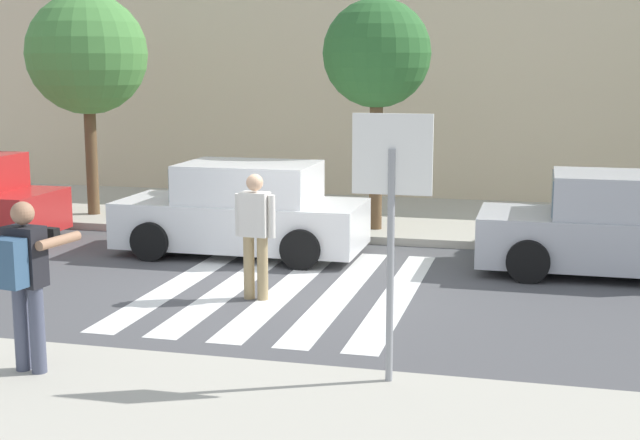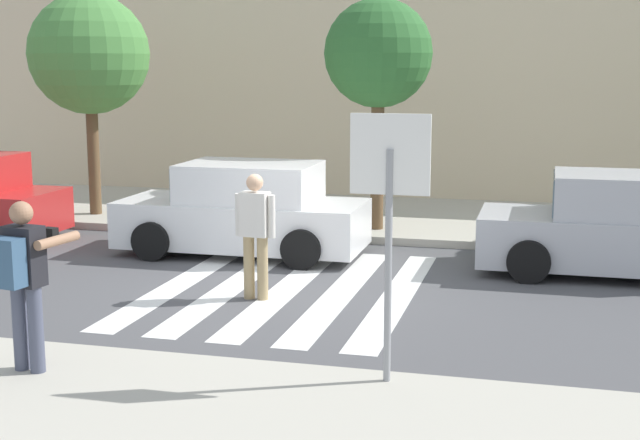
{
  "view_description": "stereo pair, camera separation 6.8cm",
  "coord_description": "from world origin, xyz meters",
  "px_view_note": "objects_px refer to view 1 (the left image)",
  "views": [
    {
      "loc": [
        3.49,
        -11.66,
        3.21
      ],
      "look_at": [
        0.6,
        -0.2,
        1.1
      ],
      "focal_mm": 50.0,
      "sensor_mm": 36.0,
      "label": 1
    },
    {
      "loc": [
        3.55,
        -11.64,
        3.21
      ],
      "look_at": [
        0.6,
        -0.2,
        1.1
      ],
      "focal_mm": 50.0,
      "sensor_mm": 36.0,
      "label": 2
    }
  ],
  "objects_px": {
    "street_tree_center": "(377,55)",
    "pedestrian_crossing": "(255,229)",
    "parked_car_white": "(244,212)",
    "photographer_with_backpack": "(24,272)",
    "parked_car_silver": "(619,228)",
    "stop_sign": "(392,189)",
    "street_tree_west": "(87,55)"
  },
  "relations": [
    {
      "from": "parked_car_silver",
      "to": "street_tree_west",
      "type": "distance_m",
      "value": 10.61
    },
    {
      "from": "pedestrian_crossing",
      "to": "parked_car_white",
      "type": "relative_size",
      "value": 0.42
    },
    {
      "from": "stop_sign",
      "to": "parked_car_white",
      "type": "distance_m",
      "value": 6.85
    },
    {
      "from": "stop_sign",
      "to": "pedestrian_crossing",
      "type": "bearing_deg",
      "value": 127.88
    },
    {
      "from": "photographer_with_backpack",
      "to": "parked_car_silver",
      "type": "distance_m",
      "value": 8.83
    },
    {
      "from": "parked_car_white",
      "to": "pedestrian_crossing",
      "type": "bearing_deg",
      "value": -67.83
    },
    {
      "from": "pedestrian_crossing",
      "to": "street_tree_west",
      "type": "distance_m",
      "value": 7.55
    },
    {
      "from": "photographer_with_backpack",
      "to": "parked_car_silver",
      "type": "relative_size",
      "value": 0.42
    },
    {
      "from": "parked_car_white",
      "to": "street_tree_center",
      "type": "relative_size",
      "value": 0.98
    },
    {
      "from": "parked_car_white",
      "to": "parked_car_silver",
      "type": "relative_size",
      "value": 1.0
    },
    {
      "from": "stop_sign",
      "to": "street_tree_west",
      "type": "distance_m",
      "value": 11.08
    },
    {
      "from": "pedestrian_crossing",
      "to": "street_tree_west",
      "type": "height_order",
      "value": "street_tree_west"
    },
    {
      "from": "parked_car_silver",
      "to": "photographer_with_backpack",
      "type": "bearing_deg",
      "value": -133.43
    },
    {
      "from": "pedestrian_crossing",
      "to": "street_tree_west",
      "type": "bearing_deg",
      "value": 135.66
    },
    {
      "from": "parked_car_silver",
      "to": "pedestrian_crossing",
      "type": "bearing_deg",
      "value": -151.0
    },
    {
      "from": "photographer_with_backpack",
      "to": "pedestrian_crossing",
      "type": "distance_m",
      "value": 3.88
    },
    {
      "from": "photographer_with_backpack",
      "to": "street_tree_west",
      "type": "relative_size",
      "value": 0.39
    },
    {
      "from": "photographer_with_backpack",
      "to": "stop_sign",
      "type": "bearing_deg",
      "value": 10.45
    },
    {
      "from": "street_tree_center",
      "to": "pedestrian_crossing",
      "type": "bearing_deg",
      "value": -98.84
    },
    {
      "from": "pedestrian_crossing",
      "to": "street_tree_west",
      "type": "relative_size",
      "value": 0.39
    },
    {
      "from": "parked_car_silver",
      "to": "street_tree_center",
      "type": "relative_size",
      "value": 0.98
    },
    {
      "from": "parked_car_white",
      "to": "photographer_with_backpack",
      "type": "bearing_deg",
      "value": -90.55
    },
    {
      "from": "parked_car_white",
      "to": "street_tree_west",
      "type": "distance_m",
      "value": 5.32
    },
    {
      "from": "stop_sign",
      "to": "street_tree_center",
      "type": "relative_size",
      "value": 0.62
    },
    {
      "from": "street_tree_west",
      "to": "street_tree_center",
      "type": "relative_size",
      "value": 1.05
    },
    {
      "from": "parked_car_white",
      "to": "street_tree_center",
      "type": "height_order",
      "value": "street_tree_center"
    },
    {
      "from": "pedestrian_crossing",
      "to": "parked_car_silver",
      "type": "bearing_deg",
      "value": 29.0
    },
    {
      "from": "stop_sign",
      "to": "parked_car_white",
      "type": "relative_size",
      "value": 0.63
    },
    {
      "from": "stop_sign",
      "to": "street_tree_west",
      "type": "xyz_separation_m",
      "value": [
        -7.49,
        8.05,
        1.31
      ]
    },
    {
      "from": "pedestrian_crossing",
      "to": "stop_sign",
      "type": "bearing_deg",
      "value": -52.12
    },
    {
      "from": "pedestrian_crossing",
      "to": "parked_car_white",
      "type": "xyz_separation_m",
      "value": [
        -1.11,
        2.71,
        -0.25
      ]
    },
    {
      "from": "stop_sign",
      "to": "parked_car_silver",
      "type": "height_order",
      "value": "stop_sign"
    }
  ]
}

